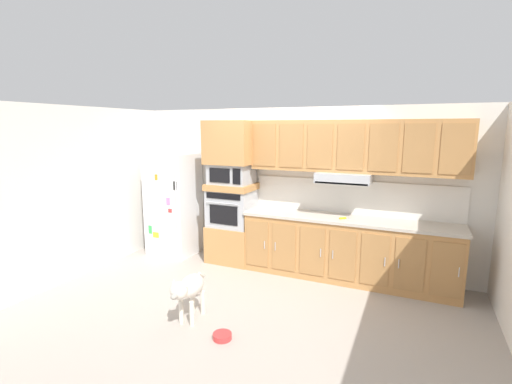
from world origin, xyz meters
TOP-DOWN VIEW (x-y plane):
  - ground_plane at (0.00, 0.00)m, footprint 9.60×9.60m
  - back_kitchen_wall at (0.00, 1.11)m, footprint 6.20×0.12m
  - side_panel_left at (-2.80, 0.00)m, footprint 0.12×7.10m
  - refrigerator at (-2.07, 0.68)m, footprint 0.76×0.73m
  - oven_base_cabinet at (-0.96, 0.75)m, footprint 0.74×0.62m
  - built_in_oven at (-0.96, 0.75)m, footprint 0.70×0.62m
  - appliance_mid_shelf at (-0.96, 0.75)m, footprint 0.74×0.62m
  - microwave at (-0.96, 0.75)m, footprint 0.64×0.54m
  - appliance_upper_cabinet at (-0.96, 0.75)m, footprint 0.74×0.62m
  - lower_cabinet_run at (0.91, 0.75)m, footprint 2.99×0.63m
  - countertop_slab at (0.91, 0.75)m, footprint 3.03×0.64m
  - backsplash_panel at (0.91, 1.04)m, footprint 3.03×0.02m
  - upper_cabinet_with_hood at (0.90, 0.87)m, footprint 2.99×0.48m
  - screwdriver at (0.86, 0.64)m, footprint 0.17×0.17m
  - dog at (-0.49, -1.19)m, footprint 0.29×0.77m
  - dog_food_bowl at (0.02, -1.35)m, footprint 0.20×0.20m

SIDE VIEW (x-z plane):
  - ground_plane at x=0.00m, z-range 0.00..0.00m
  - dog_food_bowl at x=0.02m, z-range 0.00..0.06m
  - oven_base_cabinet at x=-0.96m, z-range 0.00..0.60m
  - dog at x=-0.49m, z-range 0.10..0.69m
  - lower_cabinet_run at x=0.91m, z-range 0.00..0.88m
  - refrigerator at x=-2.07m, z-range 0.00..1.76m
  - countertop_slab at x=0.91m, z-range 0.88..0.92m
  - built_in_oven at x=-0.96m, z-range 0.60..1.20m
  - screwdriver at x=0.86m, z-range 0.92..0.95m
  - backsplash_panel at x=0.91m, z-range 0.92..1.42m
  - back_kitchen_wall at x=0.00m, z-range 0.00..2.50m
  - side_panel_left at x=-2.80m, z-range 0.00..2.50m
  - appliance_mid_shelf at x=-0.96m, z-range 1.20..1.30m
  - microwave at x=-0.96m, z-range 1.30..1.62m
  - upper_cabinet_with_hood at x=0.90m, z-range 1.46..2.34m
  - appliance_upper_cabinet at x=-0.96m, z-range 1.62..2.30m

